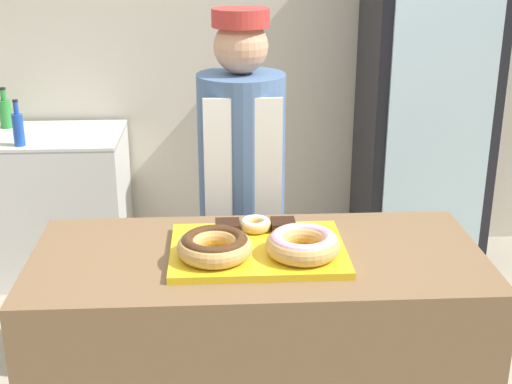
{
  "coord_description": "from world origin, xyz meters",
  "views": [
    {
      "loc": [
        -0.13,
        -2.14,
        1.91
      ],
      "look_at": [
        0.0,
        0.1,
        1.09
      ],
      "focal_mm": 50.0,
      "sensor_mm": 36.0,
      "label": 1
    }
  ],
  "objects_px": {
    "serving_tray": "(258,250)",
    "donut_chocolate_glaze": "(215,245)",
    "donut_light_glaze": "(303,243)",
    "chest_freezer": "(36,204)",
    "bottle_green": "(5,112)",
    "donut_mini_center": "(255,224)",
    "beverage_fridge": "(425,103)",
    "bottle_blue": "(18,128)",
    "brownie_back_right": "(283,225)",
    "baker_person": "(242,198)",
    "brownie_back_left": "(227,226)"
  },
  "relations": [
    {
      "from": "chest_freezer",
      "to": "donut_chocolate_glaze",
      "type": "bearing_deg",
      "value": -60.55
    },
    {
      "from": "brownie_back_left",
      "to": "bottle_blue",
      "type": "relative_size",
      "value": 0.34
    },
    {
      "from": "serving_tray",
      "to": "donut_light_glaze",
      "type": "bearing_deg",
      "value": -25.93
    },
    {
      "from": "donut_chocolate_glaze",
      "to": "bottle_blue",
      "type": "height_order",
      "value": "bottle_blue"
    },
    {
      "from": "baker_person",
      "to": "beverage_fridge",
      "type": "xyz_separation_m",
      "value": [
        1.08,
        1.12,
        0.13
      ]
    },
    {
      "from": "brownie_back_left",
      "to": "bottle_blue",
      "type": "height_order",
      "value": "bottle_blue"
    },
    {
      "from": "donut_light_glaze",
      "to": "brownie_back_left",
      "type": "relative_size",
      "value": 2.87
    },
    {
      "from": "beverage_fridge",
      "to": "serving_tray",
      "type": "bearing_deg",
      "value": -120.86
    },
    {
      "from": "baker_person",
      "to": "chest_freezer",
      "type": "distance_m",
      "value": 1.67
    },
    {
      "from": "baker_person",
      "to": "chest_freezer",
      "type": "xyz_separation_m",
      "value": [
        -1.15,
        1.13,
        -0.44
      ]
    },
    {
      "from": "serving_tray",
      "to": "donut_light_glaze",
      "type": "distance_m",
      "value": 0.17
    },
    {
      "from": "chest_freezer",
      "to": "bottle_blue",
      "type": "distance_m",
      "value": 0.56
    },
    {
      "from": "serving_tray",
      "to": "chest_freezer",
      "type": "relative_size",
      "value": 0.56
    },
    {
      "from": "donut_chocolate_glaze",
      "to": "beverage_fridge",
      "type": "bearing_deg",
      "value": 56.88
    },
    {
      "from": "donut_chocolate_glaze",
      "to": "brownie_back_left",
      "type": "height_order",
      "value": "donut_chocolate_glaze"
    },
    {
      "from": "beverage_fridge",
      "to": "bottle_green",
      "type": "bearing_deg",
      "value": 176.09
    },
    {
      "from": "bottle_green",
      "to": "serving_tray",
      "type": "bearing_deg",
      "value": -55.25
    },
    {
      "from": "donut_mini_center",
      "to": "chest_freezer",
      "type": "distance_m",
      "value": 2.08
    },
    {
      "from": "brownie_back_left",
      "to": "chest_freezer",
      "type": "xyz_separation_m",
      "value": [
        -1.08,
        1.63,
        -0.52
      ]
    },
    {
      "from": "donut_chocolate_glaze",
      "to": "donut_mini_center",
      "type": "relative_size",
      "value": 2.09
    },
    {
      "from": "donut_light_glaze",
      "to": "baker_person",
      "type": "xyz_separation_m",
      "value": [
        -0.17,
        0.71,
        -0.11
      ]
    },
    {
      "from": "donut_mini_center",
      "to": "bottle_blue",
      "type": "bearing_deg",
      "value": 129.72
    },
    {
      "from": "baker_person",
      "to": "bottle_green",
      "type": "xyz_separation_m",
      "value": [
        -1.31,
        1.29,
        0.07
      ]
    },
    {
      "from": "donut_chocolate_glaze",
      "to": "donut_mini_center",
      "type": "distance_m",
      "value": 0.26
    },
    {
      "from": "bottle_green",
      "to": "bottle_blue",
      "type": "distance_m",
      "value": 0.41
    },
    {
      "from": "donut_mini_center",
      "to": "beverage_fridge",
      "type": "distance_m",
      "value": 1.93
    },
    {
      "from": "beverage_fridge",
      "to": "donut_light_glaze",
      "type": "bearing_deg",
      "value": -116.47
    },
    {
      "from": "bottle_blue",
      "to": "brownie_back_right",
      "type": "bearing_deg",
      "value": -48.02
    },
    {
      "from": "brownie_back_right",
      "to": "beverage_fridge",
      "type": "relative_size",
      "value": 0.04
    },
    {
      "from": "brownie_back_right",
      "to": "baker_person",
      "type": "bearing_deg",
      "value": 104.17
    },
    {
      "from": "bottle_blue",
      "to": "bottle_green",
      "type": "bearing_deg",
      "value": 114.08
    },
    {
      "from": "brownie_back_left",
      "to": "bottle_green",
      "type": "xyz_separation_m",
      "value": [
        -1.24,
        1.78,
        -0.02
      ]
    },
    {
      "from": "serving_tray",
      "to": "donut_mini_center",
      "type": "xyz_separation_m",
      "value": [
        0.0,
        0.14,
        0.03
      ]
    },
    {
      "from": "donut_chocolate_glaze",
      "to": "donut_light_glaze",
      "type": "distance_m",
      "value": 0.28
    },
    {
      "from": "donut_mini_center",
      "to": "bottle_green",
      "type": "relative_size",
      "value": 0.49
    },
    {
      "from": "donut_light_glaze",
      "to": "chest_freezer",
      "type": "xyz_separation_m",
      "value": [
        -1.32,
        1.84,
        -0.55
      ]
    },
    {
      "from": "donut_mini_center",
      "to": "brownie_back_left",
      "type": "bearing_deg",
      "value": 180.0
    },
    {
      "from": "donut_mini_center",
      "to": "brownie_back_left",
      "type": "distance_m",
      "value": 0.1
    },
    {
      "from": "donut_mini_center",
      "to": "baker_person",
      "type": "bearing_deg",
      "value": 93.22
    },
    {
      "from": "donut_mini_center",
      "to": "beverage_fridge",
      "type": "relative_size",
      "value": 0.06
    },
    {
      "from": "donut_light_glaze",
      "to": "beverage_fridge",
      "type": "height_order",
      "value": "beverage_fridge"
    },
    {
      "from": "donut_light_glaze",
      "to": "chest_freezer",
      "type": "distance_m",
      "value": 2.33
    },
    {
      "from": "beverage_fridge",
      "to": "baker_person",
      "type": "bearing_deg",
      "value": -133.88
    },
    {
      "from": "chest_freezer",
      "to": "serving_tray",
      "type": "bearing_deg",
      "value": -56.31
    },
    {
      "from": "serving_tray",
      "to": "bottle_green",
      "type": "bearing_deg",
      "value": 124.75
    },
    {
      "from": "serving_tray",
      "to": "donut_chocolate_glaze",
      "type": "relative_size",
      "value": 2.38
    },
    {
      "from": "baker_person",
      "to": "chest_freezer",
      "type": "bearing_deg",
      "value": 135.52
    },
    {
      "from": "brownie_back_left",
      "to": "brownie_back_right",
      "type": "xyz_separation_m",
      "value": [
        0.19,
        0.0,
        0.0
      ]
    },
    {
      "from": "brownie_back_left",
      "to": "baker_person",
      "type": "bearing_deg",
      "value": 82.04
    },
    {
      "from": "chest_freezer",
      "to": "brownie_back_left",
      "type": "bearing_deg",
      "value": -56.35
    }
  ]
}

